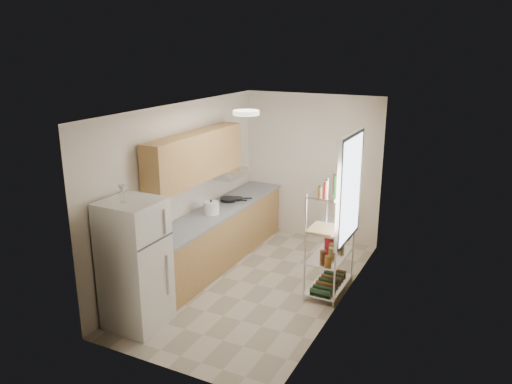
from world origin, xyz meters
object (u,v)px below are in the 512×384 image
refrigerator (135,264)px  espresso_machine (346,210)px  rice_cooker (211,208)px  cutting_board (323,229)px  frying_pan_large (229,199)px

refrigerator → espresso_machine: refrigerator is taller
rice_cooker → espresso_machine: espresso_machine is taller
refrigerator → rice_cooker: 1.84m
refrigerator → rice_cooker: bearing=90.6°
espresso_machine → cutting_board: bearing=-116.7°
rice_cooker → cutting_board: bearing=-5.1°
refrigerator → cutting_board: bearing=42.2°
refrigerator → espresso_machine: (2.01, 2.15, 0.35)m
refrigerator → frying_pan_large: (-0.11, 2.53, 0.11)m
refrigerator → espresso_machine: size_ratio=5.28×
cutting_board → espresso_machine: (0.17, 0.49, 0.14)m
rice_cooker → cutting_board: (1.86, -0.17, 0.03)m
frying_pan_large → cutting_board: 2.13m
cutting_board → rice_cooker: bearing=174.9°
espresso_machine → frying_pan_large: bearing=162.2°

